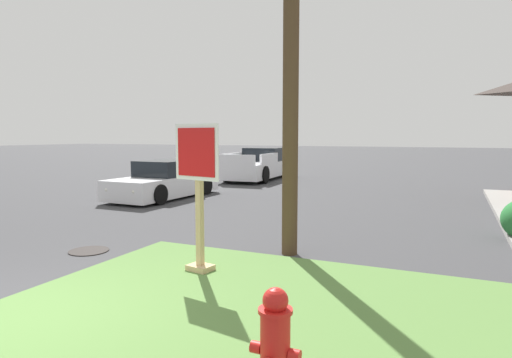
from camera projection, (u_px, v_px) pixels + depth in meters
grass_corner_patch at (250, 316)px, 4.98m from camera, size 5.95×4.72×0.08m
fire_hydrant at (275, 352)px, 3.19m from camera, size 0.38×0.34×0.92m
stop_sign at (199, 198)px, 6.43m from camera, size 0.81×0.34×2.17m
manhole_cover at (89, 251)px, 7.92m from camera, size 0.70×0.70×0.02m
parked_sedan_white at (165, 182)px, 14.73m from camera, size 1.89×4.28×1.25m
pickup_truck_white at (258, 166)px, 20.85m from camera, size 2.22×5.18×1.48m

